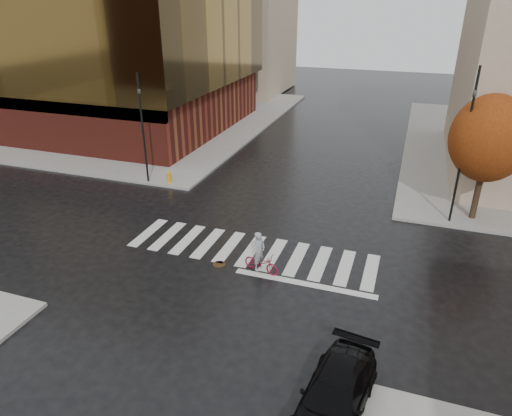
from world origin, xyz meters
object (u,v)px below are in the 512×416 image
Objects in this scene: traffic_light_nw at (142,123)px; traffic_light_ne at (466,137)px; fire_hydrant at (169,176)px; sedan at (335,396)px; cyclist at (261,258)px.

traffic_light_ne is (17.85, 0.32, 0.78)m from traffic_light_nw.
fire_hydrant is (-16.46, -0.12, -4.10)m from traffic_light_ne.
traffic_light_ne reaches higher than sedan.
fire_hydrant is at bearing 18.19° from traffic_light_ne.
cyclist is 11.40m from fire_hydrant.
sedan is at bearing -46.90° from fire_hydrant.
cyclist is 0.24× the size of traffic_light_ne.
traffic_light_ne is at bearing -32.93° from cyclist.
cyclist is 2.45× the size of fire_hydrant.
traffic_light_nw is (-14.30, 13.59, 3.27)m from sedan.
traffic_light_ne reaches higher than fire_hydrant.
fire_hydrant is (-8.58, 7.50, -0.07)m from cyclist.
sedan is at bearing -132.50° from cyclist.
sedan is 5.62× the size of fire_hydrant.
traffic_light_nw is at bearing 18.80° from traffic_light_ne.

